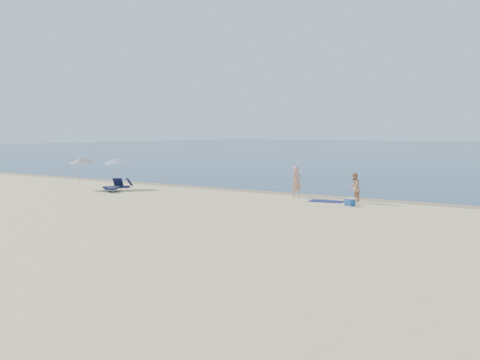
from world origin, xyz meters
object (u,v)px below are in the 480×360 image
object	(u,v)px
blue_cooler	(350,203)
umbrella_near	(117,160)
person_left	(297,182)
person_right	(354,187)

from	to	relation	value
blue_cooler	umbrella_near	distance (m)	16.69
person_left	blue_cooler	world-z (taller)	person_left
blue_cooler	person_right	bearing A→B (deg)	127.53
person_right	blue_cooler	xyz separation A→B (m)	(0.49, -1.57, -0.62)
person_left	umbrella_near	xyz separation A→B (m)	(-12.43, -2.11, 0.94)
person_right	blue_cooler	size ratio (longest dim) A/B	3.42
person_left	person_right	xyz separation A→B (m)	(3.68, -0.29, -0.10)
blue_cooler	umbrella_near	size ratio (longest dim) A/B	0.22
umbrella_near	blue_cooler	bearing A→B (deg)	10.52
person_left	umbrella_near	distance (m)	12.64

